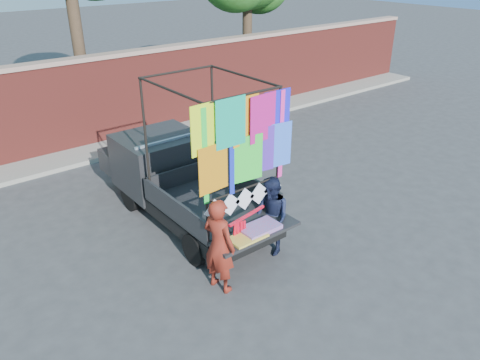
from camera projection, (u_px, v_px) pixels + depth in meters
ground at (213, 260)px, 8.80m from camera, size 90.00×90.00×0.00m
brick_wall at (67, 106)px, 13.13m from camera, size 30.00×0.45×2.61m
curb at (84, 155)px, 13.20m from camera, size 30.00×1.20×0.12m
pickup_truck at (172, 176)px, 10.20m from camera, size 2.03×5.10×3.21m
woman at (219, 246)px, 7.73m from camera, size 0.54×0.70×1.71m
man at (271, 216)px, 8.75m from camera, size 0.71×0.84×1.55m
streamer_bundle at (243, 227)px, 8.13m from camera, size 0.90×0.20×0.62m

